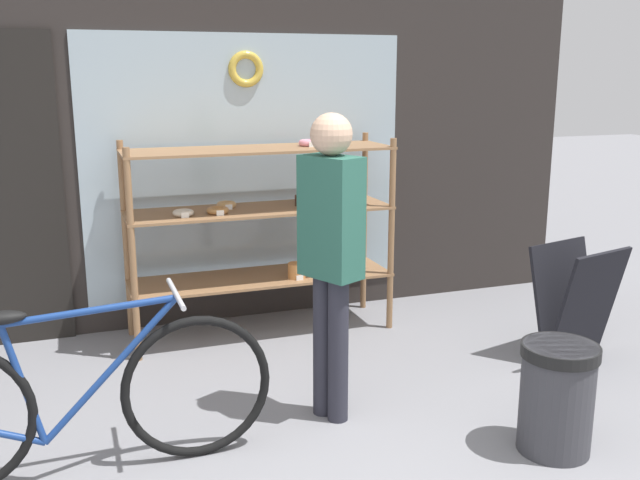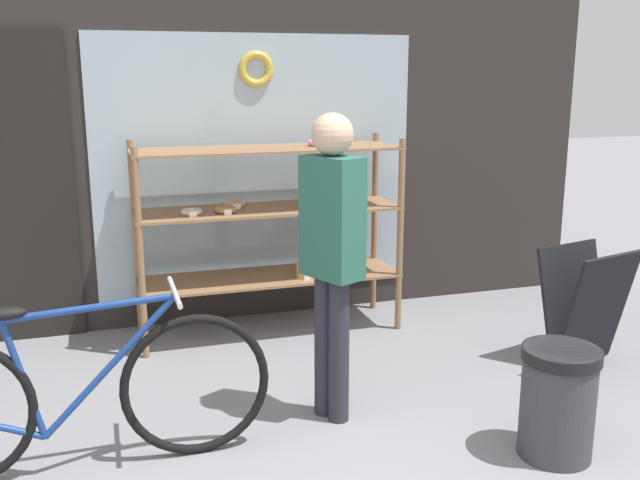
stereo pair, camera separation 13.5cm
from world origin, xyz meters
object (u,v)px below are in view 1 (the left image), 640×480
at_px(bicycle, 78,400).
at_px(trash_bin, 557,393).
at_px(sandwich_board, 576,303).
at_px(pedestrian, 331,245).
at_px(display_case, 261,217).

bearing_deg(bicycle, trash_bin, -13.70).
height_order(sandwich_board, pedestrian, pedestrian).
xyz_separation_m(display_case, sandwich_board, (1.76, -1.18, -0.46)).
bearing_deg(display_case, sandwich_board, -33.81).
relative_size(pedestrian, trash_bin, 2.95).
distance_m(display_case, pedestrian, 1.40).
distance_m(display_case, trash_bin, 2.35).
bearing_deg(trash_bin, pedestrian, 142.32).
distance_m(bicycle, trash_bin, 2.27).
relative_size(display_case, bicycle, 1.03).
bearing_deg(pedestrian, bicycle, -108.48).
distance_m(display_case, bicycle, 2.07).
bearing_deg(bicycle, display_case, 50.56).
xyz_separation_m(sandwich_board, trash_bin, (-0.84, -0.92, -0.08)).
bearing_deg(sandwich_board, trash_bin, -146.68).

